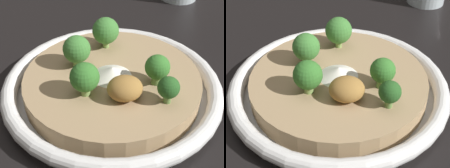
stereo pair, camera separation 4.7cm
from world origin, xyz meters
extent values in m
plane|color=black|center=(0.00, 0.00, 0.00)|extent=(6.00, 6.00, 0.00)
cylinder|color=white|center=(0.00, 0.00, 0.00)|extent=(0.28, 0.28, 0.01)
torus|color=white|center=(0.00, 0.00, 0.02)|extent=(0.30, 0.30, 0.02)
cylinder|color=tan|center=(0.00, 0.00, 0.02)|extent=(0.24, 0.24, 0.03)
cone|color=white|center=(0.00, 0.00, 0.04)|extent=(0.05, 0.05, 0.01)
ellipsoid|color=#A37538|center=(-0.01, 0.05, 0.05)|extent=(0.04, 0.04, 0.03)
cylinder|color=#668E47|center=(-0.06, 0.02, 0.04)|extent=(0.02, 0.02, 0.02)
sphere|color=#387A2D|center=(-0.06, 0.02, 0.06)|extent=(0.03, 0.03, 0.03)
cylinder|color=#668E47|center=(-0.06, 0.06, 0.04)|extent=(0.01, 0.01, 0.02)
sphere|color=#285B23|center=(-0.06, 0.06, 0.06)|extent=(0.03, 0.03, 0.03)
cylinder|color=#759E4C|center=(0.04, -0.03, 0.04)|extent=(0.02, 0.02, 0.02)
sphere|color=#428438|center=(0.04, -0.03, 0.06)|extent=(0.04, 0.04, 0.04)
cylinder|color=#84A856|center=(0.00, -0.07, 0.04)|extent=(0.01, 0.01, 0.02)
sphere|color=#428438|center=(0.00, -0.07, 0.06)|extent=(0.04, 0.04, 0.04)
cylinder|color=#84A856|center=(0.04, 0.03, 0.04)|extent=(0.01, 0.01, 0.02)
sphere|color=#387A2D|center=(0.04, 0.03, 0.06)|extent=(0.04, 0.04, 0.04)
camera|label=1|loc=(0.05, 0.37, 0.31)|focal=55.00mm
camera|label=2|loc=(0.00, 0.37, 0.31)|focal=55.00mm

